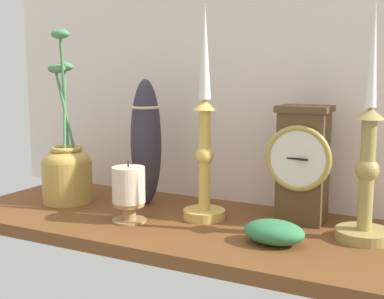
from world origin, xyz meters
TOP-DOWN VIEW (x-y plane):
  - ground_plane at (0.00, 0.00)cm, footprint 100.00×36.00cm
  - back_wall at (0.00, 18.50)cm, footprint 120.00×2.00cm
  - mantel_clock at (17.54, 8.90)cm, footprint 12.31×8.93cm
  - candlestick_tall_left at (0.31, 2.62)cm, footprint 8.25×8.25cm
  - candlestick_tall_center at (29.90, 3.50)cm, footprint 9.59×9.59cm
  - brass_vase_jar at (-32.67, 0.59)cm, footprint 10.90×10.90cm
  - pillar_candle_front at (-12.07, -5.73)cm, footprint 6.57×6.57cm
  - tall_ceramic_vase at (-15.87, 6.74)cm, footprint 6.60×6.60cm
  - ivy_sprig at (16.79, -5.48)cm, footprint 10.39×7.27cm

SIDE VIEW (x-z plane):
  - ground_plane at x=0.00cm, z-range -2.40..0.00cm
  - ivy_sprig at x=16.79cm, z-range 0.00..4.06cm
  - pillar_candle_front at x=-12.07cm, z-range 0.04..11.91cm
  - brass_vase_jar at x=-32.67cm, z-range -11.02..26.26cm
  - candlestick_tall_center at x=29.90cm, z-range -8.74..31.57cm
  - mantel_clock at x=17.54cm, z-range 0.35..22.70cm
  - tall_ceramic_vase at x=-15.87cm, z-range 0.15..27.26cm
  - candlestick_tall_left at x=0.31cm, z-range -5.85..35.22cm
  - back_wall at x=0.00cm, z-range 0.00..65.00cm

